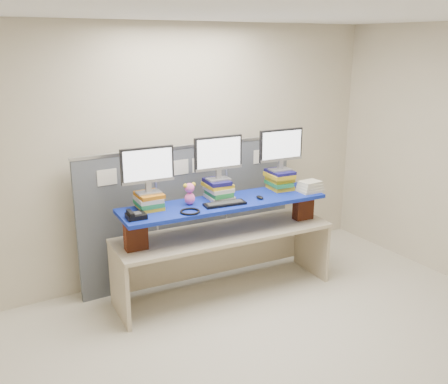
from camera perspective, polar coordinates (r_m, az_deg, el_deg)
room at (r=3.97m, az=7.91°, el=-0.79°), size 5.00×4.00×2.80m
cubicle_partition at (r=5.60m, az=-3.67°, el=-2.19°), size 2.60×0.06×1.53m
desk at (r=5.25m, az=0.00°, el=-5.93°), size 2.34×0.83×0.70m
brick_pier_left at (r=4.78m, az=-10.06°, el=-4.88°), size 0.22×0.13×0.29m
brick_pier_right at (r=5.58m, az=9.04°, el=-1.65°), size 0.22×0.13×0.29m
blue_board at (r=5.10m, az=0.00°, el=-1.29°), size 2.19×0.69×0.04m
book_stack_left at (r=4.91m, az=-8.57°, el=-1.00°), size 0.26×0.30×0.16m
book_stack_center at (r=5.16m, az=-0.65°, el=0.33°), size 0.28×0.32×0.20m
book_stack_right at (r=5.52m, az=6.38°, el=1.46°), size 0.29×0.32×0.22m
monitor_left at (r=4.81m, az=-8.73°, el=2.80°), size 0.52×0.16×0.45m
monitor_center at (r=5.07m, az=-0.65°, el=4.22°), size 0.52×0.16×0.45m
monitor_right at (r=5.43m, az=6.53°, el=5.11°), size 0.52×0.16×0.45m
keyboard at (r=4.98m, az=0.09°, el=-1.35°), size 0.44×0.20×0.03m
mouse at (r=5.18m, az=4.12°, el=-0.62°), size 0.07×0.11×0.03m
desk_phone at (r=4.67m, az=-10.10°, el=-2.66°), size 0.19×0.17×0.07m
headset at (r=4.77m, az=-3.91°, el=-2.23°), size 0.25×0.25×0.02m
plush_toy at (r=4.97m, az=-3.95°, el=-0.18°), size 0.13×0.10×0.22m
binder_stack at (r=5.49m, az=9.80°, el=0.61°), size 0.25×0.20×0.12m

